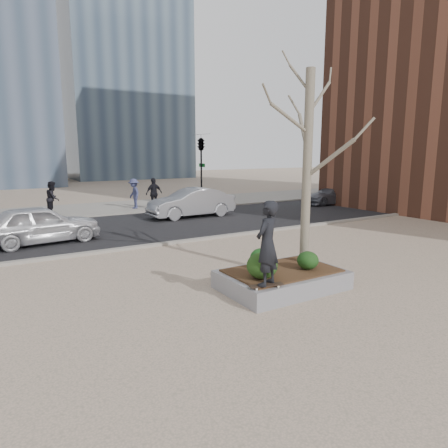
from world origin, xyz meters
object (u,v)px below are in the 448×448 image
planter (282,280)px  police_car (40,224)px  skateboarder (267,243)px  skateboard (266,286)px

planter → police_car: police_car is taller
skateboarder → police_car: (-3.46, 9.38, -0.71)m
skateboard → skateboarder: size_ratio=0.42×
planter → skateboarder: 1.84m
skateboard → skateboarder: skateboarder is taller
skateboarder → skateboard: bearing=180.0°
planter → police_car: (-4.56, 8.58, 0.52)m
skateboard → planter: bearing=49.1°
planter → police_car: bearing=118.0°
skateboard → police_car: (-3.46, 9.38, 0.26)m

